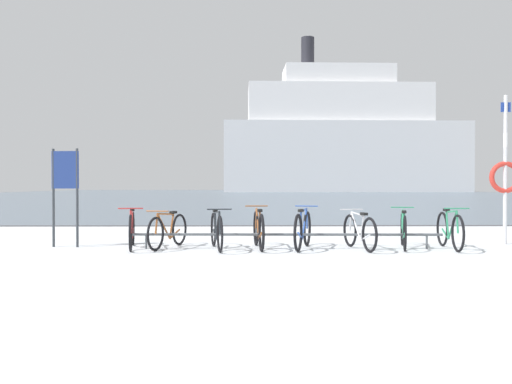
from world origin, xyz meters
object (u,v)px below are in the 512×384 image
at_px(bicycle_0, 132,230).
at_px(ferry_ship, 341,140).
at_px(bicycle_6, 403,230).
at_px(bicycle_4, 303,230).
at_px(bicycle_2, 217,231).
at_px(bicycle_5, 359,232).
at_px(info_sign, 65,180).
at_px(bicycle_7, 450,230).
at_px(bicycle_3, 259,229).
at_px(rescue_post, 505,173).
at_px(bicycle_1, 168,231).

height_order(bicycle_0, ferry_ship, ferry_ship).
xyz_separation_m(bicycle_6, ferry_ship, (12.96, 83.66, 8.75)).
bearing_deg(bicycle_4, bicycle_0, 178.30).
relative_size(bicycle_2, bicycle_5, 1.07).
bearing_deg(info_sign, bicycle_7, -3.25).
relative_size(bicycle_3, info_sign, 0.88).
height_order(bicycle_4, bicycle_6, bicycle_4).
xyz_separation_m(bicycle_2, rescue_post, (6.00, 0.86, 1.13)).
xyz_separation_m(bicycle_7, info_sign, (-7.58, 0.43, 0.97)).
distance_m(bicycle_0, bicycle_3, 2.49).
xyz_separation_m(bicycle_1, bicycle_5, (3.73, -0.28, 0.00)).
distance_m(bicycle_0, rescue_post, 7.79).
bearing_deg(bicycle_0, bicycle_5, -2.80).
bearing_deg(bicycle_6, bicycle_5, -167.16).
distance_m(bicycle_6, ferry_ship, 85.10).
relative_size(bicycle_2, info_sign, 0.86).
bearing_deg(bicycle_0, bicycle_7, -1.59).
bearing_deg(info_sign, bicycle_6, -2.28).
xyz_separation_m(bicycle_1, bicycle_2, (0.97, -0.25, 0.02)).
bearing_deg(bicycle_5, bicycle_0, 177.20).
xyz_separation_m(bicycle_1, info_sign, (-2.08, 0.19, 0.99)).
bearing_deg(info_sign, rescue_post, 2.63).
bearing_deg(bicycle_5, rescue_post, 15.35).
bearing_deg(info_sign, bicycle_2, -8.24).
bearing_deg(bicycle_0, bicycle_3, -0.89).
bearing_deg(bicycle_6, bicycle_3, -179.39).
bearing_deg(bicycle_5, bicycle_6, 12.84).
xyz_separation_m(bicycle_7, rescue_post, (1.48, 0.85, 1.13)).
bearing_deg(ferry_ship, bicycle_4, -100.12).
height_order(bicycle_4, info_sign, info_sign).
bearing_deg(bicycle_7, bicycle_3, 177.94).
xyz_separation_m(bicycle_2, bicycle_4, (1.67, 0.08, 0.01)).
distance_m(info_sign, rescue_post, 9.07).
bearing_deg(bicycle_1, bicycle_2, -14.31).
bearing_deg(bicycle_7, bicycle_0, 178.41).
distance_m(bicycle_3, bicycle_5, 1.95).
xyz_separation_m(bicycle_0, bicycle_1, (0.70, 0.06, -0.03)).
distance_m(bicycle_3, ferry_ship, 85.61).
bearing_deg(rescue_post, bicycle_7, -150.23).
xyz_separation_m(bicycle_3, bicycle_4, (0.86, -0.06, 0.00)).
height_order(bicycle_5, bicycle_6, bicycle_6).
xyz_separation_m(rescue_post, ferry_ship, (10.62, 82.97, 7.61)).
distance_m(bicycle_2, bicycle_5, 2.75).
height_order(info_sign, ferry_ship, ferry_ship).
distance_m(bicycle_3, rescue_post, 5.36).
xyz_separation_m(bicycle_3, info_sign, (-3.87, 0.30, 0.96)).
distance_m(bicycle_4, bicycle_5, 1.08).
relative_size(bicycle_4, bicycle_6, 0.99).
height_order(bicycle_2, bicycle_4, bicycle_4).
relative_size(bicycle_1, rescue_post, 0.52).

